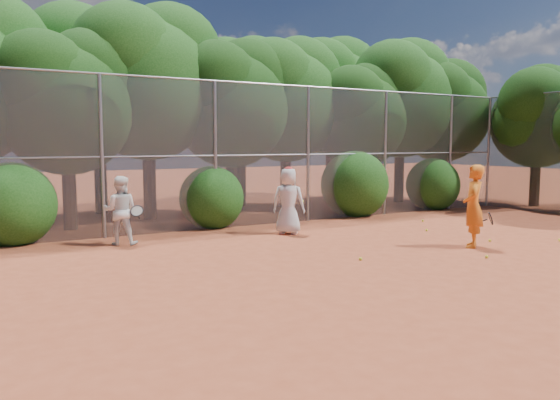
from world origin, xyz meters
TOP-DOWN VIEW (x-y plane):
  - ground at (0.00, 0.00)m, footprint 80.00×80.00m
  - fence_back at (-0.12, 6.00)m, footprint 20.05×0.09m
  - tree_2 at (-4.45, 7.83)m, footprint 3.99×3.47m
  - tree_3 at (-1.94, 8.84)m, footprint 4.89×4.26m
  - tree_4 at (0.55, 8.24)m, footprint 4.19×3.64m
  - tree_5 at (3.06, 9.04)m, footprint 4.51×3.92m
  - tree_6 at (5.55, 8.03)m, footprint 3.86×3.36m
  - tree_7 at (8.06, 8.64)m, footprint 4.77×4.14m
  - tree_8 at (10.05, 8.34)m, footprint 4.25×3.70m
  - tree_10 at (-2.93, 11.05)m, footprint 5.15×4.48m
  - tree_11 at (2.06, 10.64)m, footprint 4.64×4.03m
  - tree_12 at (6.56, 11.24)m, footprint 5.02×4.37m
  - tree_13 at (11.45, 5.03)m, footprint 3.86×3.36m
  - bush_0 at (-6.00, 6.30)m, footprint 2.00×2.00m
  - bush_1 at (-1.00, 6.30)m, footprint 1.80×1.80m
  - bush_2 at (4.00, 6.30)m, footprint 2.20×2.20m
  - bush_3 at (7.50, 6.30)m, footprint 1.90×1.90m
  - player_yellow at (2.90, 0.58)m, footprint 0.90×0.78m
  - player_teen at (0.25, 4.22)m, footprint 0.99×0.96m
  - player_white at (-3.87, 4.88)m, footprint 0.96×0.90m
  - ball_0 at (3.79, 0.82)m, footprint 0.07×0.07m
  - ball_1 at (3.63, 2.72)m, footprint 0.07×0.07m
  - ball_2 at (2.18, -0.40)m, footprint 0.07×0.07m
  - ball_3 at (5.29, 0.03)m, footprint 0.07×0.07m
  - ball_4 at (-0.17, 0.72)m, footprint 0.07×0.07m
  - ball_5 at (4.83, 4.06)m, footprint 0.07×0.07m

SIDE VIEW (x-z plane):
  - ground at x=0.00m, z-range 0.00..0.00m
  - ball_0 at x=3.79m, z-range 0.00..0.07m
  - ball_1 at x=3.63m, z-range 0.00..0.07m
  - ball_2 at x=2.18m, z-range 0.00..0.07m
  - ball_3 at x=5.29m, z-range 0.00..0.07m
  - ball_4 at x=-0.17m, z-range 0.00..0.07m
  - ball_5 at x=4.83m, z-range 0.00..0.07m
  - player_white at x=-3.87m, z-range 0.00..1.59m
  - player_teen at x=0.25m, z-range -0.01..1.73m
  - bush_1 at x=-1.00m, z-range 0.00..1.80m
  - player_yellow at x=2.90m, z-range 0.00..1.86m
  - bush_3 at x=7.50m, z-range 0.00..1.90m
  - bush_0 at x=-6.00m, z-range 0.00..2.00m
  - bush_2 at x=4.00m, z-range 0.00..2.20m
  - fence_back at x=-0.12m, z-range 0.04..4.06m
  - tree_6 at x=5.55m, z-range 0.82..6.11m
  - tree_13 at x=11.45m, z-range 0.82..6.11m
  - tree_2 at x=-4.45m, z-range 0.85..6.32m
  - tree_4 at x=0.55m, z-range 0.89..6.62m
  - tree_8 at x=10.05m, z-range 0.91..6.73m
  - tree_5 at x=3.06m, z-range 0.96..7.13m
  - tree_11 at x=2.06m, z-range 0.99..7.34m
  - tree_7 at x=8.06m, z-range 1.02..7.54m
  - tree_3 at x=-1.94m, z-range 1.04..7.75m
  - tree_12 at x=6.56m, z-range 1.07..7.95m
  - tree_10 at x=-2.93m, z-range 1.10..8.16m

